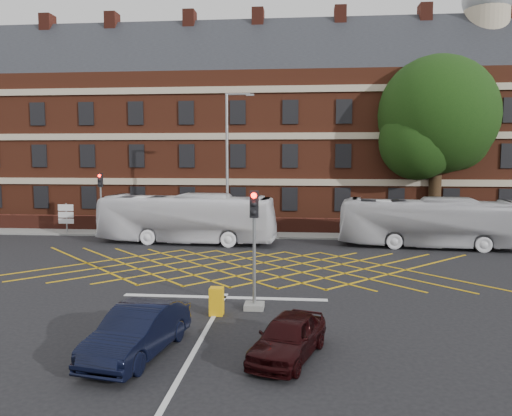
# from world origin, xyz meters

# --- Properties ---
(ground) EXTENTS (120.00, 120.00, 0.00)m
(ground) POSITION_xyz_m (0.00, 0.00, 0.00)
(ground) COLOR black
(ground) RESTS_ON ground
(victorian_building) EXTENTS (51.00, 12.17, 20.40)m
(victorian_building) POSITION_xyz_m (0.25, 22.00, 7.84)
(victorian_building) COLOR #612918
(victorian_building) RESTS_ON ground
(boundary_wall) EXTENTS (56.00, 0.50, 1.10)m
(boundary_wall) POSITION_xyz_m (0.00, 13.00, 0.55)
(boundary_wall) COLOR #4E1E15
(boundary_wall) RESTS_ON ground
(far_pavement) EXTENTS (60.00, 3.00, 0.12)m
(far_pavement) POSITION_xyz_m (0.00, 12.00, 0.06)
(far_pavement) COLOR slate
(far_pavement) RESTS_ON ground
(box_junction_hatching) EXTENTS (8.22, 8.22, 0.02)m
(box_junction_hatching) POSITION_xyz_m (0.00, 2.00, 0.01)
(box_junction_hatching) COLOR #CC990C
(box_junction_hatching) RESTS_ON ground
(stop_line) EXTENTS (8.00, 0.30, 0.02)m
(stop_line) POSITION_xyz_m (0.00, -3.50, 0.01)
(stop_line) COLOR silver
(stop_line) RESTS_ON ground
(centre_line) EXTENTS (0.15, 14.00, 0.02)m
(centre_line) POSITION_xyz_m (0.00, -10.00, 0.01)
(centre_line) COLOR silver
(centre_line) RESTS_ON ground
(bus_left) EXTENTS (11.38, 3.48, 3.12)m
(bus_left) POSITION_xyz_m (-4.29, 8.48, 1.56)
(bus_left) COLOR white
(bus_left) RESTS_ON ground
(bus_right) EXTENTS (10.99, 3.80, 3.00)m
(bus_right) POSITION_xyz_m (10.62, 8.33, 1.50)
(bus_right) COLOR silver
(bus_right) RESTS_ON ground
(car_navy) EXTENTS (2.13, 4.34, 1.37)m
(car_navy) POSITION_xyz_m (-1.49, -9.30, 0.68)
(car_navy) COLOR black
(car_navy) RESTS_ON ground
(car_maroon) EXTENTS (2.40, 3.73, 1.18)m
(car_maroon) POSITION_xyz_m (2.66, -9.07, 0.59)
(car_maroon) COLOR black
(car_maroon) RESTS_ON ground
(deciduous_tree) EXTENTS (8.61, 8.61, 12.79)m
(deciduous_tree) POSITION_xyz_m (12.67, 15.61, 7.88)
(deciduous_tree) COLOR black
(deciduous_tree) RESTS_ON ground
(traffic_light_near) EXTENTS (0.70, 0.70, 4.27)m
(traffic_light_near) POSITION_xyz_m (1.30, -4.81, 1.76)
(traffic_light_near) COLOR slate
(traffic_light_near) RESTS_ON ground
(traffic_light_far) EXTENTS (0.70, 0.70, 4.27)m
(traffic_light_far) POSITION_xyz_m (-11.18, 11.54, 1.76)
(traffic_light_far) COLOR slate
(traffic_light_far) RESTS_ON ground
(street_lamp) EXTENTS (2.25, 1.00, 9.47)m
(street_lamp) POSITION_xyz_m (-1.84, 9.78, 3.30)
(street_lamp) COLOR slate
(street_lamp) RESTS_ON ground
(direction_signs) EXTENTS (1.10, 0.16, 2.20)m
(direction_signs) POSITION_xyz_m (-13.52, 10.98, 1.38)
(direction_signs) COLOR gray
(direction_signs) RESTS_ON ground
(utility_cabinet) EXTENTS (0.47, 0.44, 0.97)m
(utility_cabinet) POSITION_xyz_m (0.07, -5.61, 0.48)
(utility_cabinet) COLOR #E9A90D
(utility_cabinet) RESTS_ON ground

